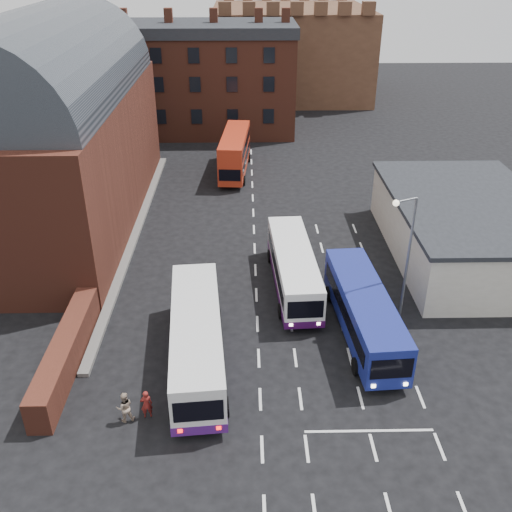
{
  "coord_description": "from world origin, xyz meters",
  "views": [
    {
      "loc": [
        -0.63,
        -22.18,
        19.84
      ],
      "look_at": [
        0.0,
        10.0,
        2.2
      ],
      "focal_mm": 40.0,
      "sensor_mm": 36.0,
      "label": 1
    }
  ],
  "objects_px": {
    "bus_white_outbound": "(197,337)",
    "bus_white_inbound": "(293,266)",
    "bus_blue": "(364,310)",
    "bus_red_double": "(235,153)",
    "pedestrian_red": "(146,404)",
    "street_lamp": "(406,249)",
    "pedestrian_beige": "(125,407)"
  },
  "relations": [
    {
      "from": "pedestrian_beige",
      "to": "bus_blue",
      "type": "bearing_deg",
      "value": -168.09
    },
    {
      "from": "bus_white_inbound",
      "to": "bus_blue",
      "type": "xyz_separation_m",
      "value": [
        3.59,
        -5.12,
        0.03
      ]
    },
    {
      "from": "bus_white_outbound",
      "to": "pedestrian_beige",
      "type": "distance_m",
      "value": 5.22
    },
    {
      "from": "bus_white_outbound",
      "to": "bus_red_double",
      "type": "distance_m",
      "value": 29.2
    },
    {
      "from": "street_lamp",
      "to": "pedestrian_beige",
      "type": "xyz_separation_m",
      "value": [
        -14.74,
        -8.04,
        -3.99
      ]
    },
    {
      "from": "bus_red_double",
      "to": "pedestrian_red",
      "type": "xyz_separation_m",
      "value": [
        -3.76,
        -32.99,
        -1.31
      ]
    },
    {
      "from": "bus_white_outbound",
      "to": "bus_blue",
      "type": "xyz_separation_m",
      "value": [
        9.27,
        2.47,
        -0.1
      ]
    },
    {
      "from": "pedestrian_red",
      "to": "bus_white_inbound",
      "type": "bearing_deg",
      "value": -137.82
    },
    {
      "from": "bus_white_outbound",
      "to": "bus_white_inbound",
      "type": "height_order",
      "value": "bus_white_outbound"
    },
    {
      "from": "bus_blue",
      "to": "pedestrian_red",
      "type": "distance_m",
      "value": 13.07
    },
    {
      "from": "bus_white_inbound",
      "to": "street_lamp",
      "type": "distance_m",
      "value": 7.64
    },
    {
      "from": "bus_white_outbound",
      "to": "pedestrian_beige",
      "type": "height_order",
      "value": "bus_white_outbound"
    },
    {
      "from": "bus_white_inbound",
      "to": "pedestrian_beige",
      "type": "bearing_deg",
      "value": 49.92
    },
    {
      "from": "bus_white_outbound",
      "to": "bus_red_double",
      "type": "bearing_deg",
      "value": 81.86
    },
    {
      "from": "bus_white_inbound",
      "to": "pedestrian_red",
      "type": "relative_size",
      "value": 6.72
    },
    {
      "from": "street_lamp",
      "to": "pedestrian_beige",
      "type": "bearing_deg",
      "value": -151.4
    },
    {
      "from": "street_lamp",
      "to": "pedestrian_red",
      "type": "relative_size",
      "value": 5.15
    },
    {
      "from": "bus_red_double",
      "to": "pedestrian_red",
      "type": "relative_size",
      "value": 6.44
    },
    {
      "from": "street_lamp",
      "to": "pedestrian_red",
      "type": "xyz_separation_m",
      "value": [
        -13.76,
        -7.81,
        -4.03
      ]
    },
    {
      "from": "bus_white_inbound",
      "to": "street_lamp",
      "type": "xyz_separation_m",
      "value": [
        5.94,
        -3.63,
        3.15
      ]
    },
    {
      "from": "bus_blue",
      "to": "street_lamp",
      "type": "height_order",
      "value": "street_lamp"
    },
    {
      "from": "street_lamp",
      "to": "pedestrian_beige",
      "type": "relative_size",
      "value": 4.89
    },
    {
      "from": "bus_blue",
      "to": "bus_red_double",
      "type": "bearing_deg",
      "value": -77.99
    },
    {
      "from": "pedestrian_beige",
      "to": "street_lamp",
      "type": "bearing_deg",
      "value": -167.32
    },
    {
      "from": "street_lamp",
      "to": "bus_white_inbound",
      "type": "bearing_deg",
      "value": 148.59
    },
    {
      "from": "bus_blue",
      "to": "pedestrian_beige",
      "type": "relative_size",
      "value": 6.52
    },
    {
      "from": "bus_white_outbound",
      "to": "pedestrian_beige",
      "type": "relative_size",
      "value": 6.94
    },
    {
      "from": "bus_blue",
      "to": "pedestrian_beige",
      "type": "xyz_separation_m",
      "value": [
        -12.39,
        -6.54,
        -0.87
      ]
    },
    {
      "from": "bus_blue",
      "to": "bus_white_inbound",
      "type": "bearing_deg",
      "value": -58.94
    },
    {
      "from": "bus_white_outbound",
      "to": "bus_blue",
      "type": "relative_size",
      "value": 1.06
    },
    {
      "from": "street_lamp",
      "to": "bus_blue",
      "type": "bearing_deg",
      "value": -147.5
    },
    {
      "from": "bus_white_inbound",
      "to": "bus_blue",
      "type": "relative_size",
      "value": 0.98
    }
  ]
}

